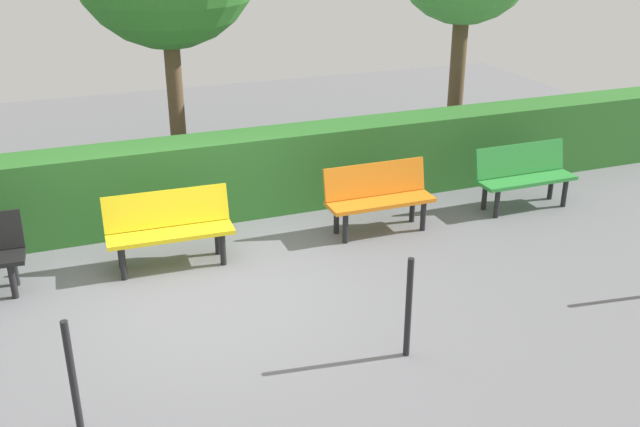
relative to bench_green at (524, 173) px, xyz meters
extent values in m
plane|color=slate|center=(4.59, 0.83, -0.48)|extent=(19.11, 19.11, 0.00)
cube|color=#2D8C38|center=(0.00, 0.07, -0.06)|extent=(1.39, 0.42, 0.05)
cube|color=#2D8C38|center=(0.00, -0.12, 0.17)|extent=(1.39, 0.13, 0.42)
cylinder|color=black|center=(-0.55, 0.23, -0.28)|extent=(0.07, 0.07, 0.39)
cylinder|color=black|center=(-0.55, -0.07, -0.28)|extent=(0.07, 0.07, 0.39)
cylinder|color=black|center=(0.55, 0.22, -0.28)|extent=(0.07, 0.07, 0.39)
cylinder|color=black|center=(0.55, -0.08, -0.28)|extent=(0.07, 0.07, 0.39)
cube|color=orange|center=(2.20, 0.08, -0.06)|extent=(1.38, 0.43, 0.05)
cube|color=orange|center=(2.20, -0.11, 0.17)|extent=(1.38, 0.13, 0.42)
cylinder|color=black|center=(1.66, 0.24, -0.28)|extent=(0.07, 0.07, 0.39)
cylinder|color=black|center=(1.66, -0.06, -0.28)|extent=(0.07, 0.07, 0.39)
cylinder|color=black|center=(2.74, 0.23, -0.28)|extent=(0.07, 0.07, 0.39)
cylinder|color=black|center=(2.73, -0.07, -0.28)|extent=(0.07, 0.07, 0.39)
cube|color=yellow|center=(4.85, 0.10, -0.06)|extent=(1.44, 0.47, 0.05)
cube|color=yellow|center=(4.84, -0.09, 0.17)|extent=(1.43, 0.19, 0.42)
cylinder|color=black|center=(4.29, 0.27, -0.28)|extent=(0.07, 0.07, 0.39)
cylinder|color=black|center=(4.28, -0.03, -0.28)|extent=(0.07, 0.07, 0.39)
cylinder|color=black|center=(5.41, 0.23, -0.28)|extent=(0.07, 0.07, 0.39)
cylinder|color=black|center=(5.40, -0.07, -0.28)|extent=(0.07, 0.07, 0.39)
cylinder|color=black|center=(6.55, 0.23, -0.28)|extent=(0.07, 0.07, 0.39)
cylinder|color=black|center=(6.54, -0.07, -0.28)|extent=(0.07, 0.07, 0.39)
cube|color=#2D6B28|center=(3.52, -1.17, 0.07)|extent=(15.11, 0.64, 1.09)
cylinder|color=brown|center=(-0.44, -2.60, 0.79)|extent=(0.25, 0.25, 2.54)
cylinder|color=brown|center=(4.18, -2.77, 0.77)|extent=(0.23, 0.23, 2.50)
cylinder|color=black|center=(3.15, 2.68, 0.02)|extent=(0.06, 0.06, 1.00)
cylinder|color=black|center=(6.07, 2.68, 0.02)|extent=(0.06, 0.06, 1.00)
camera|label=1|loc=(5.95, 7.73, 3.39)|focal=40.84mm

